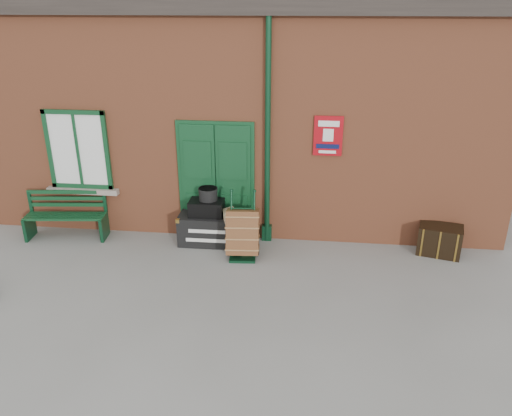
# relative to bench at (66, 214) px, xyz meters

# --- Properties ---
(ground) EXTENTS (80.00, 80.00, 0.00)m
(ground) POSITION_rel_bench_xyz_m (3.17, -1.16, -0.47)
(ground) COLOR gray
(ground) RESTS_ON ground
(station_building) EXTENTS (10.30, 4.30, 4.36)m
(station_building) POSITION_rel_bench_xyz_m (3.16, 2.33, 1.70)
(station_building) COLOR #AE5B38
(station_building) RESTS_ON ground
(bench) EXTENTS (1.54, 0.62, 0.93)m
(bench) POSITION_rel_bench_xyz_m (0.00, 0.00, 0.00)
(bench) COLOR #113E20
(bench) RESTS_ON ground
(houdini_trunk) EXTENTS (1.14, 0.63, 0.57)m
(houdini_trunk) POSITION_rel_bench_xyz_m (2.77, 0.07, -0.18)
(houdini_trunk) COLOR black
(houdini_trunk) RESTS_ON ground
(strongbox) EXTENTS (0.63, 0.46, 0.28)m
(strongbox) POSITION_rel_bench_xyz_m (2.72, 0.07, 0.24)
(strongbox) COLOR black
(strongbox) RESTS_ON houdini_trunk
(hatbox) EXTENTS (0.34, 0.34, 0.23)m
(hatbox) POSITION_rel_bench_xyz_m (2.75, 0.09, 0.50)
(hatbox) COLOR black
(hatbox) RESTS_ON strongbox
(suitcase_back) EXTENTS (0.47, 0.58, 0.74)m
(suitcase_back) POSITION_rel_bench_xyz_m (3.25, -0.15, -0.09)
(suitcase_back) COLOR tan
(suitcase_back) RESTS_ON ground
(suitcase_front) EXTENTS (0.39, 0.51, 0.64)m
(suitcase_front) POSITION_rel_bench_xyz_m (3.43, -0.25, -0.15)
(suitcase_front) COLOR tan
(suitcase_front) RESTS_ON ground
(porter_trolley) EXTENTS (0.61, 0.65, 1.17)m
(porter_trolley) POSITION_rel_bench_xyz_m (3.45, -0.40, -0.01)
(porter_trolley) COLOR #0D341D
(porter_trolley) RESTS_ON ground
(dark_trunk) EXTENTS (0.83, 0.65, 0.53)m
(dark_trunk) POSITION_rel_bench_xyz_m (6.94, 0.09, -0.20)
(dark_trunk) COLOR black
(dark_trunk) RESTS_ON ground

